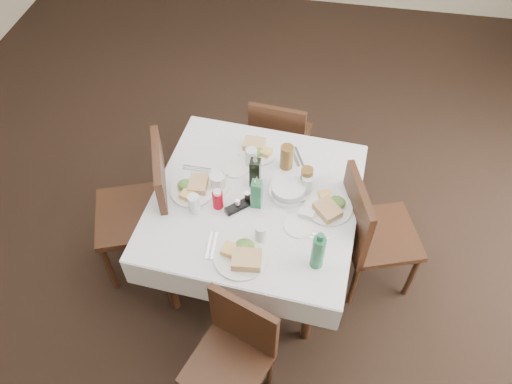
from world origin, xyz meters
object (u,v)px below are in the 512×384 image
ketchup_bottle (218,199)px  coffee_mug (218,182)px  bread_basket (288,190)px  water_n (251,157)px  chair_south (235,349)px  green_bottle (318,252)px  dining_table (255,207)px  chair_north (279,138)px  water_w (194,204)px  oil_cruet_dark (255,172)px  water_s (261,233)px  water_e (307,184)px  chair_east (369,229)px  chair_west (147,204)px  oil_cruet_green (257,193)px

ketchup_bottle → coffee_mug: size_ratio=1.00×
bread_basket → water_n: bearing=142.6°
chair_south → green_bottle: green_bottle is taller
dining_table → chair_north: chair_north is taller
dining_table → water_n: 0.32m
water_w → green_bottle: (0.74, -0.24, 0.06)m
oil_cruet_dark → chair_north: bearing=85.6°
water_s → bread_basket: size_ratio=0.54×
water_s → water_e: bearing=62.5°
bread_basket → oil_cruet_dark: (-0.21, 0.05, 0.08)m
water_w → green_bottle: 0.78m
water_e → ketchup_bottle: 0.54m
water_n → chair_north: bearing=79.0°
water_s → ketchup_bottle: size_ratio=0.90×
chair_south → chair_east: 1.12m
water_n → coffee_mug: size_ratio=0.95×
chair_west → oil_cruet_dark: (0.68, 0.15, 0.28)m
green_bottle → chair_north: bearing=107.1°
chair_west → chair_south: bearing=-47.4°
water_e → green_bottle: 0.52m
water_s → oil_cruet_dark: (-0.11, 0.41, 0.05)m
oil_cruet_dark → oil_cruet_green: (0.04, -0.16, -0.00)m
water_e → coffee_mug: 0.54m
oil_cruet_green → coffee_mug: size_ratio=1.81×
bread_basket → chair_north: bearing=101.8°
dining_table → oil_cruet_green: size_ratio=5.19×
chair_north → bread_basket: (0.16, -0.75, 0.30)m
chair_west → oil_cruet_green: 0.77m
chair_west → water_w: size_ratio=8.21×
chair_north → chair_east: (0.68, -0.77, 0.06)m
chair_east → water_s: size_ratio=7.69×
chair_north → coffee_mug: same height
chair_north → oil_cruet_green: size_ratio=3.41×
water_s → bread_basket: (0.11, 0.36, -0.03)m
chair_west → green_bottle: 1.20m
oil_cruet_dark → bread_basket: bearing=-12.1°
water_e → oil_cruet_dark: (-0.32, 0.00, 0.05)m
dining_table → water_n: size_ratio=9.92×
water_e → chair_west: bearing=-171.7°
coffee_mug → green_bottle: 0.79m
chair_east → water_w: bearing=-169.1°
water_n → ketchup_bottle: 0.39m
chair_south → ketchup_bottle: size_ratio=6.13×
water_w → ketchup_bottle: (0.13, 0.06, 0.00)m
coffee_mug → bread_basket: bearing=3.0°
chair_north → ketchup_bottle: bearing=-104.6°
oil_cruet_green → chair_east: bearing=7.7°
chair_west → ketchup_bottle: bearing=-7.5°
water_n → ketchup_bottle: (-0.13, -0.37, -0.00)m
bread_basket → oil_cruet_dark: 0.23m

